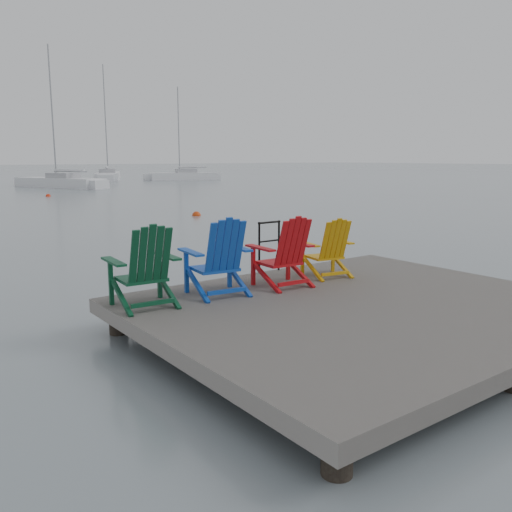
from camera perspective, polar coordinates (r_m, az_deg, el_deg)
ground at (r=7.89m, az=11.06°, el=-8.35°), size 400.00×400.00×0.00m
dock at (r=7.78m, az=11.15°, el=-5.93°), size 6.00×5.00×1.40m
handrail at (r=9.56m, az=1.40°, el=1.55°), size 0.48×0.04×0.90m
chair_green at (r=7.40m, az=-11.63°, el=-1.03°), size 0.95×0.88×1.13m
chair_blue at (r=7.91m, az=-3.93°, el=-0.06°), size 0.99×0.93×1.15m
chair_red at (r=8.43m, az=3.02°, el=0.46°), size 0.91×0.85×1.10m
chair_yellow at (r=9.22m, az=7.65°, el=0.88°), size 0.89×0.84×1.00m
sailboat_near at (r=49.15m, az=-19.89°, el=7.22°), size 5.50×8.84×11.92m
sailboat_mid at (r=65.20m, az=-15.32°, el=8.08°), size 6.20×9.77×13.09m
sailboat_far at (r=63.07m, az=-7.66°, el=8.29°), size 7.80×3.75×10.53m
buoy_a at (r=23.82m, az=-6.29°, el=4.24°), size 0.38×0.38×0.38m
buoy_c at (r=38.06m, az=-21.03°, el=5.88°), size 0.32×0.32×0.32m
buoy_d at (r=48.03m, az=-16.47°, el=6.93°), size 0.35×0.35×0.35m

